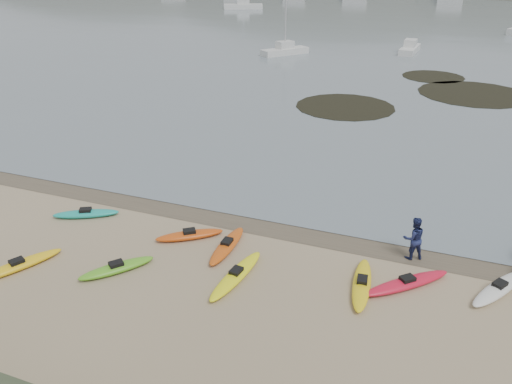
% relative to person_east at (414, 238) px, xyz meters
% --- Properties ---
extents(ground, '(600.00, 600.00, 0.00)m').
position_rel_person_east_xyz_m(ground, '(-7.45, 0.80, -0.97)').
color(ground, tan).
rests_on(ground, ground).
extents(wet_sand, '(60.00, 60.00, 0.00)m').
position_rel_person_east_xyz_m(wet_sand, '(-7.45, 0.50, -0.96)').
color(wet_sand, brown).
rests_on(wet_sand, ground).
extents(kayaks, '(21.64, 9.01, 0.34)m').
position_rel_person_east_xyz_m(kayaks, '(-6.83, -3.22, -0.80)').
color(kayaks, '#D34D12').
rests_on(kayaks, ground).
extents(person_east, '(1.17, 1.09, 1.94)m').
position_rel_person_east_xyz_m(person_east, '(0.00, 0.00, 0.00)').
color(person_east, navy).
rests_on(person_east, ground).
extents(kelp_mats, '(19.59, 22.04, 0.04)m').
position_rel_person_east_xyz_m(kelp_mats, '(-1.35, 29.02, -0.94)').
color(kelp_mats, black).
rests_on(kelp_mats, water).
extents(moored_boats, '(90.71, 77.42, 1.26)m').
position_rel_person_east_xyz_m(moored_boats, '(-8.73, 82.59, -0.41)').
color(moored_boats, silver).
rests_on(moored_boats, ground).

